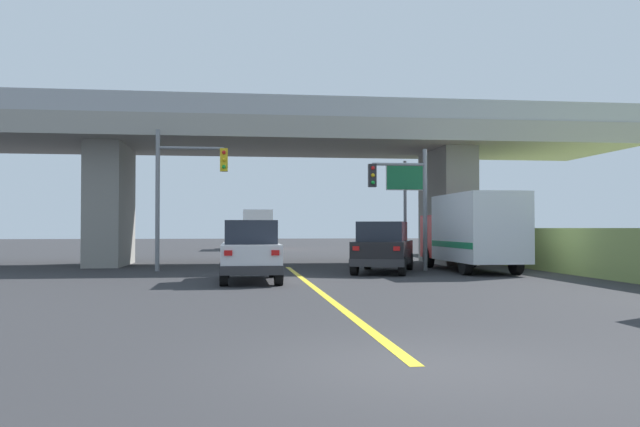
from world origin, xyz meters
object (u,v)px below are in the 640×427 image
at_px(suv_lead, 250,251).
at_px(suv_crossing, 383,247).
at_px(traffic_signal_farside, 181,182).
at_px(box_truck, 472,231).
at_px(highway_sign, 405,188).
at_px(traffic_signal_nearside, 405,194).
at_px(semi_truck_distant, 257,229).

relative_size(suv_lead, suv_crossing, 0.88).
bearing_deg(suv_crossing, traffic_signal_farside, -175.32).
xyz_separation_m(box_truck, traffic_signal_farside, (-11.87, 1.78, 2.03)).
bearing_deg(suv_lead, highway_sign, 46.48).
xyz_separation_m(traffic_signal_nearside, semi_truck_distant, (-5.31, 28.83, -1.51)).
relative_size(suv_crossing, traffic_signal_farside, 0.89).
bearing_deg(semi_truck_distant, suv_crossing, -82.21).
xyz_separation_m(box_truck, semi_truck_distant, (-7.88, 29.68, 0.05)).
xyz_separation_m(suv_crossing, semi_truck_distant, (-4.10, 29.98, 0.68)).
xyz_separation_m(box_truck, traffic_signal_nearside, (-2.58, 0.85, 1.56)).
relative_size(suv_crossing, traffic_signal_nearside, 1.02).
bearing_deg(box_truck, traffic_signal_nearside, 161.75).
relative_size(suv_lead, box_truck, 0.64).
distance_m(suv_crossing, traffic_signal_farside, 8.76).
xyz_separation_m(highway_sign, semi_truck_distant, (-6.01, 26.11, -1.94)).
bearing_deg(suv_lead, semi_truck_distant, 87.91).
relative_size(traffic_signal_nearside, highway_sign, 1.04).
bearing_deg(suv_crossing, traffic_signal_nearside, 62.51).
relative_size(suv_lead, traffic_signal_farside, 0.78).
bearing_deg(traffic_signal_farside, suv_lead, -64.70).
distance_m(highway_sign, semi_truck_distant, 26.87).
bearing_deg(box_truck, suv_lead, -156.04).
relative_size(box_truck, highway_sign, 1.46).
bearing_deg(suv_lead, traffic_signal_farside, 115.30).
distance_m(box_truck, traffic_signal_nearside, 3.13).
xyz_separation_m(suv_lead, box_truck, (9.11, 4.05, 0.63)).
xyz_separation_m(traffic_signal_nearside, highway_sign, (0.70, 2.72, 0.43)).
bearing_deg(highway_sign, suv_lead, -133.52).
xyz_separation_m(suv_lead, traffic_signal_nearside, (6.54, 4.90, 2.19)).
relative_size(suv_lead, highway_sign, 0.94).
distance_m(suv_crossing, traffic_signal_nearside, 2.75).
height_order(traffic_signal_nearside, highway_sign, traffic_signal_nearside).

